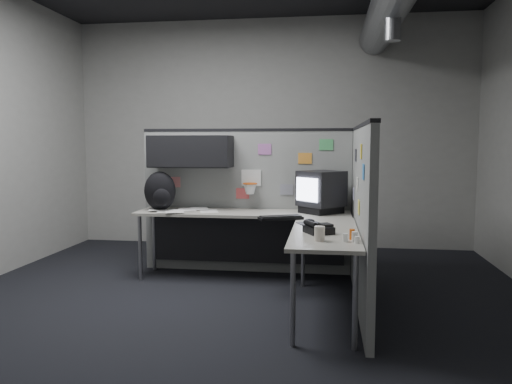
# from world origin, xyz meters

# --- Properties ---
(room) EXTENTS (5.62, 5.62, 3.22)m
(room) POSITION_xyz_m (0.56, 0.00, 2.10)
(room) COLOR black
(room) RESTS_ON ground
(partition_back) EXTENTS (2.44, 0.42, 1.63)m
(partition_back) POSITION_xyz_m (-0.25, 1.23, 1.00)
(partition_back) COLOR gray
(partition_back) RESTS_ON ground
(partition_right) EXTENTS (0.07, 2.23, 1.63)m
(partition_right) POSITION_xyz_m (1.10, 0.22, 0.82)
(partition_right) COLOR gray
(partition_right) RESTS_ON ground
(desk) EXTENTS (2.31, 2.11, 0.73)m
(desk) POSITION_xyz_m (0.15, 0.70, 0.61)
(desk) COLOR #9F9C90
(desk) RESTS_ON ground
(monitor) EXTENTS (0.55, 0.55, 0.45)m
(monitor) POSITION_xyz_m (0.73, 1.02, 0.96)
(monitor) COLOR black
(monitor) RESTS_ON desk
(keyboard) EXTENTS (0.45, 0.31, 0.04)m
(keyboard) POSITION_xyz_m (0.35, 0.50, 0.75)
(keyboard) COLOR black
(keyboard) RESTS_ON desk
(mouse) EXTENTS (0.26, 0.24, 0.05)m
(mouse) POSITION_xyz_m (0.64, 0.29, 0.75)
(mouse) COLOR black
(mouse) RESTS_ON desk
(phone) EXTENTS (0.27, 0.28, 0.10)m
(phone) POSITION_xyz_m (0.73, -0.20, 0.77)
(phone) COLOR black
(phone) RESTS_ON desk
(bottles) EXTENTS (0.13, 0.18, 0.08)m
(bottles) POSITION_xyz_m (0.99, -0.49, 0.76)
(bottles) COLOR silver
(bottles) RESTS_ON desk
(cup) EXTENTS (0.10, 0.10, 0.11)m
(cup) POSITION_xyz_m (0.74, -0.52, 0.79)
(cup) COLOR beige
(cup) RESTS_ON desk
(papers) EXTENTS (0.83, 0.60, 0.02)m
(papers) POSITION_xyz_m (-0.77, 0.96, 0.74)
(papers) COLOR white
(papers) RESTS_ON desk
(backpack) EXTENTS (0.38, 0.34, 0.43)m
(backpack) POSITION_xyz_m (-1.01, 0.96, 0.94)
(backpack) COLOR black
(backpack) RESTS_ON desk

